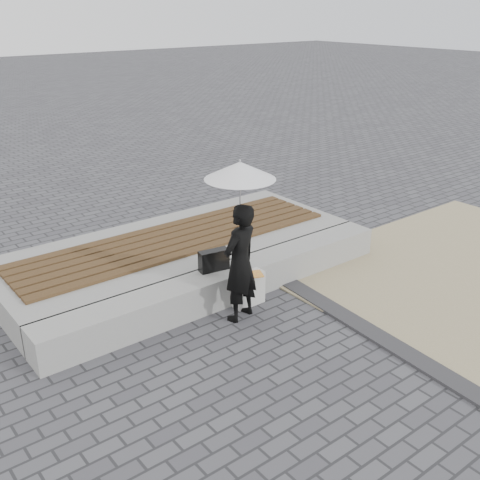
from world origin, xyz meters
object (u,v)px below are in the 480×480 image
Objects in this scene: seating_ledge at (227,284)px; handbag at (214,260)px; woman at (240,263)px; parasol at (240,170)px; canvas_tote at (248,289)px.

handbag is at bearing 149.56° from seating_ledge.
woman is 0.60m from handbag.
seating_ledge is at bearing 70.83° from parasol.
parasol is 1.63m from canvas_tote.
seating_ledge is at bearing 109.16° from canvas_tote.
parasol is at bearing -109.17° from seating_ledge.
seating_ledge is at bearing -21.28° from handbag.
handbag is (0.03, 0.57, -1.28)m from parasol.
parasol is at bearing -84.18° from handbag.
handbag is (0.03, 0.57, -0.18)m from woman.
canvas_tote is (0.24, -0.38, -0.32)m from handbag.
seating_ledge is 4.98× the size of parasol.
woman is 0.60m from canvas_tote.
seating_ledge is 1.69m from parasol.
canvas_tote is at bearing -70.57° from seating_ledge.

